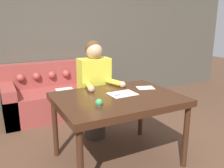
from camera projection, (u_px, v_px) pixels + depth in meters
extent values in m
plane|color=#4C3323|center=(125.00, 162.00, 2.69)|extent=(16.00, 16.00, 0.00)
cube|color=#474238|center=(62.00, 36.00, 4.35)|extent=(8.00, 0.06, 2.60)
cube|color=#381E11|center=(118.00, 99.00, 2.55)|extent=(1.31, 0.98, 0.07)
cylinder|color=#381E11|center=(80.00, 167.00, 2.01)|extent=(0.06, 0.06, 0.71)
cylinder|color=#381E11|center=(186.00, 137.00, 2.54)|extent=(0.06, 0.06, 0.71)
cylinder|color=#381E11|center=(55.00, 128.00, 2.75)|extent=(0.06, 0.06, 0.71)
cylinder|color=#381E11|center=(141.00, 111.00, 3.28)|extent=(0.06, 0.06, 0.71)
cube|color=brown|center=(56.00, 101.00, 4.07)|extent=(1.69, 0.87, 0.44)
cube|color=brown|center=(50.00, 73.00, 4.25)|extent=(1.69, 0.22, 0.42)
cube|color=brown|center=(9.00, 104.00, 3.72)|extent=(0.20, 0.87, 0.60)
cube|color=brown|center=(96.00, 91.00, 4.38)|extent=(0.20, 0.87, 0.60)
sphere|color=brown|center=(21.00, 78.00, 3.91)|extent=(0.13, 0.13, 0.13)
sphere|color=brown|center=(37.00, 76.00, 4.02)|extent=(0.13, 0.13, 0.13)
sphere|color=brown|center=(52.00, 75.00, 4.13)|extent=(0.13, 0.13, 0.13)
sphere|color=brown|center=(66.00, 73.00, 4.25)|extent=(0.13, 0.13, 0.13)
sphere|color=brown|center=(80.00, 72.00, 4.36)|extent=(0.13, 0.13, 0.13)
cube|color=white|center=(65.00, 90.00, 3.98)|extent=(0.30, 0.27, 0.00)
cylinder|color=#33281E|center=(95.00, 120.00, 3.24)|extent=(0.28, 0.28, 0.50)
cube|color=gold|center=(94.00, 81.00, 3.10)|extent=(0.40, 0.22, 0.60)
sphere|color=tan|center=(94.00, 51.00, 2.99)|extent=(0.21, 0.21, 0.21)
sphere|color=#472D19|center=(93.00, 49.00, 3.01)|extent=(0.21, 0.21, 0.21)
cylinder|color=gold|center=(89.00, 86.00, 2.81)|extent=(0.12, 0.28, 0.07)
sphere|color=tan|center=(91.00, 89.00, 2.68)|extent=(0.08, 0.08, 0.08)
cylinder|color=gold|center=(115.00, 83.00, 2.96)|extent=(0.14, 0.29, 0.07)
sphere|color=tan|center=(123.00, 85.00, 2.87)|extent=(0.08, 0.08, 0.08)
cube|color=beige|center=(123.00, 94.00, 2.61)|extent=(0.30, 0.23, 0.00)
cube|color=beige|center=(145.00, 88.00, 2.85)|extent=(0.23, 0.20, 0.00)
cube|color=silver|center=(126.00, 93.00, 2.64)|extent=(0.13, 0.05, 0.00)
cube|color=#2D569E|center=(119.00, 95.00, 2.56)|extent=(0.09, 0.03, 0.00)
torus|color=#2D569E|center=(116.00, 96.00, 2.53)|extent=(0.04, 0.04, 0.01)
cube|color=silver|center=(127.00, 94.00, 2.62)|extent=(0.13, 0.02, 0.00)
cube|color=#2D569E|center=(118.00, 95.00, 2.58)|extent=(0.09, 0.02, 0.00)
torus|color=#2D569E|center=(114.00, 95.00, 2.56)|extent=(0.04, 0.04, 0.01)
cylinder|color=silver|center=(122.00, 94.00, 2.59)|extent=(0.01, 0.01, 0.01)
cylinder|color=#4C3828|center=(99.00, 106.00, 2.24)|extent=(0.06, 0.06, 0.01)
sphere|color=#338C4C|center=(99.00, 102.00, 2.23)|extent=(0.07, 0.07, 0.07)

